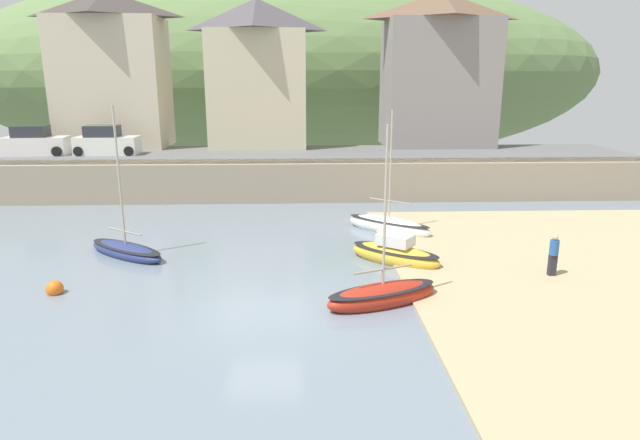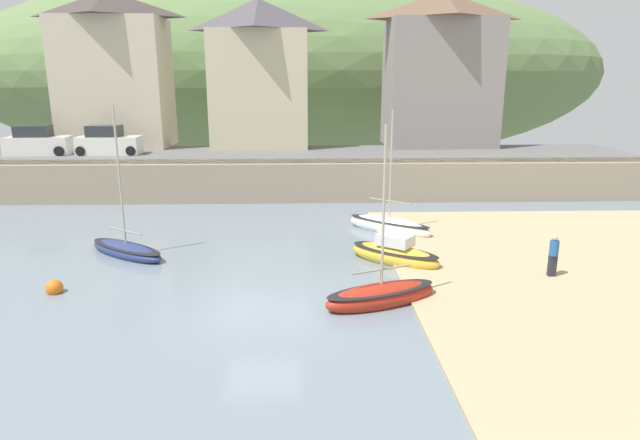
{
  "view_description": "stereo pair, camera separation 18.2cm",
  "coord_description": "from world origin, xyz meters",
  "px_view_note": "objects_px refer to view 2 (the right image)",
  "views": [
    {
      "loc": [
        1.23,
        -16.55,
        7.41
      ],
      "look_at": [
        2.13,
        7.15,
        1.21
      ],
      "focal_mm": 30.55,
      "sensor_mm": 36.0,
      "label": 1
    },
    {
      "loc": [
        1.41,
        -16.56,
        7.41
      ],
      "look_at": [
        2.13,
        7.15,
        1.21
      ],
      "focal_mm": 30.55,
      "sensor_mm": 36.0,
      "label": 2
    }
  ],
  "objects_px": {
    "waterfront_building_left": "(114,70)",
    "waterfront_building_centre": "(260,73)",
    "dinghy_open_wooden": "(389,225)",
    "waterfront_building_right": "(440,70)",
    "sailboat_white_hull": "(395,254)",
    "parked_car_by_wall": "(108,142)",
    "mooring_buoy": "(54,288)",
    "church_with_spire": "(448,43)",
    "person_near_water": "(553,254)",
    "sailboat_blue_trim": "(381,295)",
    "parked_car_near_slipway": "(38,143)",
    "rowboat_small_beached": "(126,250)"
  },
  "relations": [
    {
      "from": "rowboat_small_beached",
      "to": "sailboat_blue_trim",
      "type": "relative_size",
      "value": 1.05
    },
    {
      "from": "dinghy_open_wooden",
      "to": "parked_car_by_wall",
      "type": "height_order",
      "value": "dinghy_open_wooden"
    },
    {
      "from": "dinghy_open_wooden",
      "to": "sailboat_blue_trim",
      "type": "bearing_deg",
      "value": -61.75
    },
    {
      "from": "mooring_buoy",
      "to": "rowboat_small_beached",
      "type": "bearing_deg",
      "value": 73.48
    },
    {
      "from": "rowboat_small_beached",
      "to": "sailboat_white_hull",
      "type": "xyz_separation_m",
      "value": [
        11.41,
        -1.25,
        0.09
      ]
    },
    {
      "from": "waterfront_building_right",
      "to": "waterfront_building_centre",
      "type": "bearing_deg",
      "value": 180.0
    },
    {
      "from": "parked_car_near_slipway",
      "to": "dinghy_open_wooden",
      "type": "bearing_deg",
      "value": -30.78
    },
    {
      "from": "rowboat_small_beached",
      "to": "dinghy_open_wooden",
      "type": "distance_m",
      "value": 12.34
    },
    {
      "from": "waterfront_building_centre",
      "to": "waterfront_building_right",
      "type": "height_order",
      "value": "waterfront_building_right"
    },
    {
      "from": "waterfront_building_centre",
      "to": "person_near_water",
      "type": "height_order",
      "value": "waterfront_building_centre"
    },
    {
      "from": "sailboat_white_hull",
      "to": "person_near_water",
      "type": "relative_size",
      "value": 2.45
    },
    {
      "from": "rowboat_small_beached",
      "to": "parked_car_by_wall",
      "type": "height_order",
      "value": "rowboat_small_beached"
    },
    {
      "from": "waterfront_building_right",
      "to": "sailboat_white_hull",
      "type": "relative_size",
      "value": 2.79
    },
    {
      "from": "sailboat_white_hull",
      "to": "church_with_spire",
      "type": "bearing_deg",
      "value": 109.18
    },
    {
      "from": "waterfront_building_centre",
      "to": "rowboat_small_beached",
      "type": "relative_size",
      "value": 1.62
    },
    {
      "from": "waterfront_building_right",
      "to": "dinghy_open_wooden",
      "type": "relative_size",
      "value": 1.78
    },
    {
      "from": "sailboat_blue_trim",
      "to": "person_near_water",
      "type": "bearing_deg",
      "value": -4.07
    },
    {
      "from": "waterfront_building_centre",
      "to": "sailboat_blue_trim",
      "type": "xyz_separation_m",
      "value": [
        5.77,
        -24.7,
        -7.45
      ]
    },
    {
      "from": "waterfront_building_centre",
      "to": "sailboat_white_hull",
      "type": "height_order",
      "value": "waterfront_building_centre"
    },
    {
      "from": "person_near_water",
      "to": "mooring_buoy",
      "type": "bearing_deg",
      "value": -177.22
    },
    {
      "from": "church_with_spire",
      "to": "mooring_buoy",
      "type": "relative_size",
      "value": 25.07
    },
    {
      "from": "parked_car_near_slipway",
      "to": "parked_car_by_wall",
      "type": "xyz_separation_m",
      "value": [
        4.71,
        0.0,
        0.0
      ]
    },
    {
      "from": "waterfront_building_left",
      "to": "dinghy_open_wooden",
      "type": "bearing_deg",
      "value": -41.24
    },
    {
      "from": "waterfront_building_centre",
      "to": "dinghy_open_wooden",
      "type": "distance_m",
      "value": 19.01
    },
    {
      "from": "waterfront_building_left",
      "to": "mooring_buoy",
      "type": "bearing_deg",
      "value": -78.0
    },
    {
      "from": "church_with_spire",
      "to": "parked_car_by_wall",
      "type": "bearing_deg",
      "value": -161.15
    },
    {
      "from": "sailboat_white_hull",
      "to": "parked_car_by_wall",
      "type": "distance_m",
      "value": 23.43
    },
    {
      "from": "waterfront_building_left",
      "to": "waterfront_building_centre",
      "type": "relative_size",
      "value": 1.04
    },
    {
      "from": "waterfront_building_right",
      "to": "rowboat_small_beached",
      "type": "height_order",
      "value": "waterfront_building_right"
    },
    {
      "from": "waterfront_building_centre",
      "to": "person_near_water",
      "type": "xyz_separation_m",
      "value": [
        12.6,
        -22.49,
        -6.78
      ]
    },
    {
      "from": "church_with_spire",
      "to": "parked_car_near_slipway",
      "type": "relative_size",
      "value": 3.57
    },
    {
      "from": "waterfront_building_left",
      "to": "sailboat_blue_trim",
      "type": "relative_size",
      "value": 1.77
    },
    {
      "from": "dinghy_open_wooden",
      "to": "parked_car_near_slipway",
      "type": "xyz_separation_m",
      "value": [
        -22.11,
        11.36,
        2.88
      ]
    },
    {
      "from": "parked_car_near_slipway",
      "to": "parked_car_by_wall",
      "type": "distance_m",
      "value": 4.71
    },
    {
      "from": "dinghy_open_wooden",
      "to": "parked_car_near_slipway",
      "type": "distance_m",
      "value": 25.02
    },
    {
      "from": "waterfront_building_centre",
      "to": "parked_car_by_wall",
      "type": "xyz_separation_m",
      "value": [
        -10.0,
        -4.5,
        -4.56
      ]
    },
    {
      "from": "person_near_water",
      "to": "dinghy_open_wooden",
      "type": "bearing_deg",
      "value": 128.1
    },
    {
      "from": "sailboat_white_hull",
      "to": "rowboat_small_beached",
      "type": "bearing_deg",
      "value": -149.01
    },
    {
      "from": "church_with_spire",
      "to": "mooring_buoy",
      "type": "height_order",
      "value": "church_with_spire"
    },
    {
      "from": "person_near_water",
      "to": "mooring_buoy",
      "type": "distance_m",
      "value": 18.36
    },
    {
      "from": "rowboat_small_beached",
      "to": "parked_car_near_slipway",
      "type": "bearing_deg",
      "value": 160.82
    },
    {
      "from": "church_with_spire",
      "to": "parked_car_by_wall",
      "type": "relative_size",
      "value": 3.65
    },
    {
      "from": "waterfront_building_left",
      "to": "waterfront_building_centre",
      "type": "bearing_deg",
      "value": 0.0
    },
    {
      "from": "waterfront_building_right",
      "to": "sailboat_white_hull",
      "type": "height_order",
      "value": "waterfront_building_right"
    },
    {
      "from": "waterfront_building_left",
      "to": "church_with_spire",
      "type": "bearing_deg",
      "value": 8.88
    },
    {
      "from": "waterfront_building_left",
      "to": "waterfront_building_centre",
      "type": "distance_m",
      "value": 10.7
    },
    {
      "from": "parked_car_by_wall",
      "to": "mooring_buoy",
      "type": "relative_size",
      "value": 6.86
    },
    {
      "from": "waterfront_building_left",
      "to": "person_near_water",
      "type": "relative_size",
      "value": 6.8
    },
    {
      "from": "waterfront_building_right",
      "to": "mooring_buoy",
      "type": "bearing_deg",
      "value": -129.34
    },
    {
      "from": "dinghy_open_wooden",
      "to": "church_with_spire",
      "type": "bearing_deg",
      "value": 107.99
    }
  ]
}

